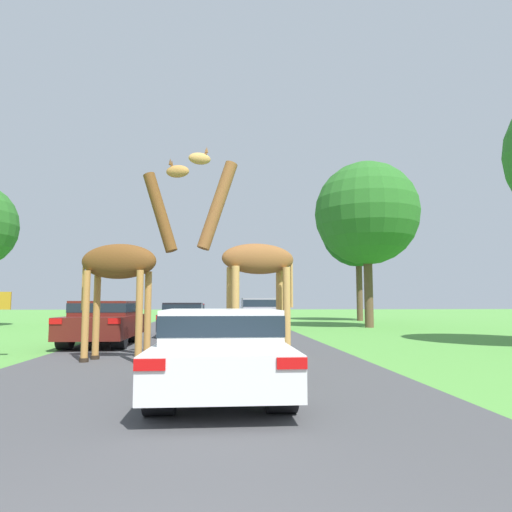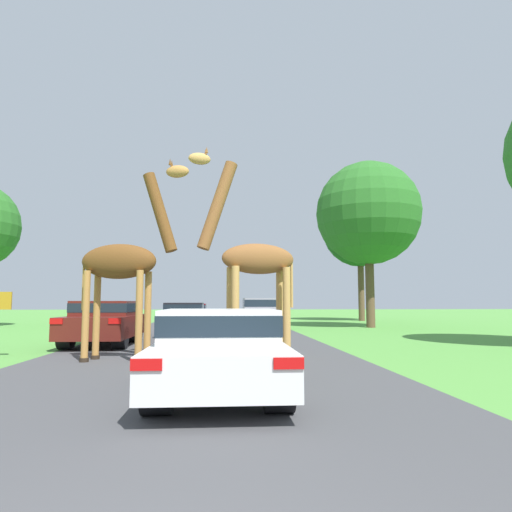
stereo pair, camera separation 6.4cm
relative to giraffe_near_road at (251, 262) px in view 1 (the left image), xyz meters
The scene contains 10 objects.
road 19.79m from the giraffe_near_road, 93.82° to the left, with size 7.96×120.00×0.00m.
giraffe_near_road is the anchor object (origin of this frame).
giraffe_companion 3.08m from the giraffe_near_road, behind, with size 2.65×1.00×4.79m.
car_lead_maroon 4.87m from the giraffe_near_road, 99.42° to the right, with size 1.87×4.00×1.26m.
car_queue_right 12.16m from the giraffe_near_road, 84.06° to the left, with size 1.94×4.27×1.56m.
car_queue_left 17.16m from the giraffe_near_road, 98.64° to the left, with size 1.84×4.18×1.25m.
car_far_ahead 5.86m from the giraffe_near_road, 142.43° to the left, with size 1.93×4.00×1.40m.
car_verge_right 8.33m from the giraffe_near_road, 106.34° to the left, with size 1.71×3.97×1.34m.
tree_left_edge 15.04m from the giraffe_near_road, 60.17° to the left, with size 5.67×5.67×9.06m.
tree_far_right 23.40m from the giraffe_near_road, 66.03° to the left, with size 5.42×5.42×9.35m.
Camera 1 is at (0.54, -1.11, 1.38)m, focal length 32.00 mm.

